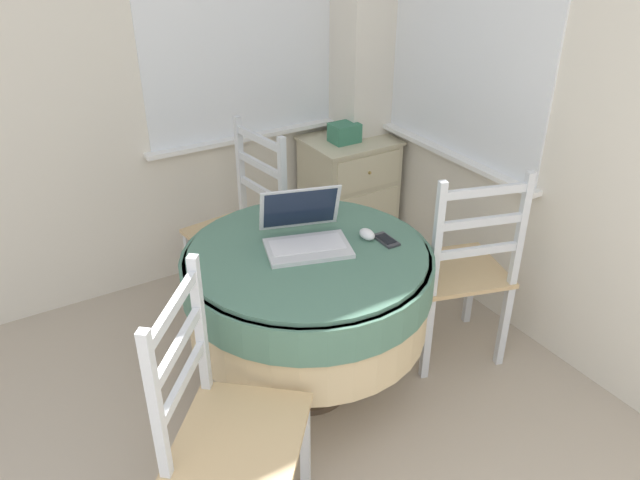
% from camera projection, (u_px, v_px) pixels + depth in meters
% --- Properties ---
extents(corner_room_shell, '(4.36, 5.06, 2.55)m').
position_uv_depth(corner_room_shell, '(359.00, 99.00, 2.41)').
color(corner_room_shell, silver).
rests_on(corner_room_shell, ground_plane).
extents(round_dining_table, '(1.02, 1.02, 0.72)m').
position_uv_depth(round_dining_table, '(308.00, 285.00, 2.57)').
color(round_dining_table, '#4C3D2D').
rests_on(round_dining_table, ground_plane).
extents(laptop, '(0.41, 0.38, 0.22)m').
position_uv_depth(laptop, '(305.00, 234.00, 2.51)').
color(laptop, silver).
rests_on(laptop, round_dining_table).
extents(computer_mouse, '(0.05, 0.08, 0.04)m').
position_uv_depth(computer_mouse, '(367.00, 234.00, 2.57)').
color(computer_mouse, white).
rests_on(computer_mouse, round_dining_table).
extents(cell_phone, '(0.06, 0.12, 0.01)m').
position_uv_depth(cell_phone, '(386.00, 240.00, 2.56)').
color(cell_phone, '#2D2D33').
rests_on(cell_phone, round_dining_table).
extents(dining_chair_near_back_window, '(0.45, 0.48, 0.99)m').
position_uv_depth(dining_chair_near_back_window, '(242.00, 229.00, 3.19)').
color(dining_chair_near_back_window, tan).
rests_on(dining_chair_near_back_window, ground_plane).
extents(dining_chair_near_right_window, '(0.53, 0.51, 0.99)m').
position_uv_depth(dining_chair_near_right_window, '(460.00, 271.00, 2.83)').
color(dining_chair_near_right_window, tan).
rests_on(dining_chair_near_right_window, ground_plane).
extents(dining_chair_camera_near, '(0.59, 0.59, 0.99)m').
position_uv_depth(dining_chair_camera_near, '(226.00, 429.00, 2.00)').
color(dining_chair_camera_near, tan).
rests_on(dining_chair_camera_near, ground_plane).
extents(corner_cabinet, '(0.51, 0.44, 0.72)m').
position_uv_depth(corner_cabinet, '(348.00, 195.00, 3.81)').
color(corner_cabinet, beige).
rests_on(corner_cabinet, ground_plane).
extents(storage_box, '(0.16, 0.13, 0.11)m').
position_uv_depth(storage_box, '(344.00, 133.00, 3.57)').
color(storage_box, '#387A5B').
rests_on(storage_box, corner_cabinet).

